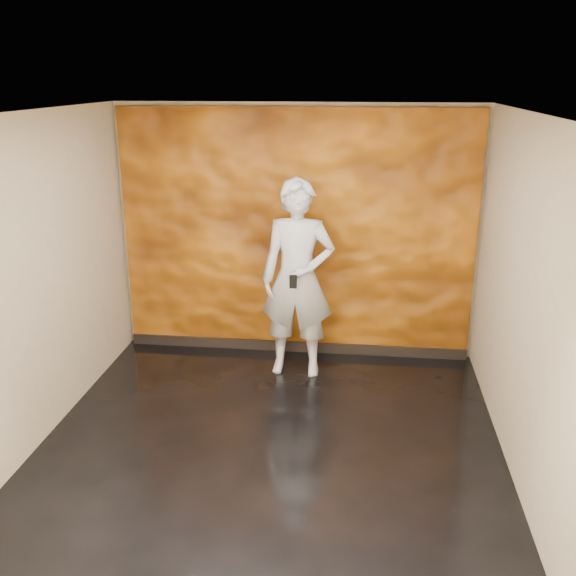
# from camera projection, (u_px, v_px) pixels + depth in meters

# --- Properties ---
(room) EXTENTS (4.02, 4.02, 2.81)m
(room) POSITION_uv_depth(u_px,v_px,m) (270.00, 290.00, 5.24)
(room) COLOR black
(room) RESTS_ON ground
(feature_wall) EXTENTS (3.90, 0.06, 2.75)m
(feature_wall) POSITION_uv_depth(u_px,v_px,m) (296.00, 235.00, 7.09)
(feature_wall) COLOR orange
(feature_wall) RESTS_ON ground
(baseboard) EXTENTS (3.90, 0.04, 0.12)m
(baseboard) POSITION_uv_depth(u_px,v_px,m) (295.00, 346.00, 7.47)
(baseboard) COLOR black
(baseboard) RESTS_ON ground
(man) EXTENTS (0.78, 0.52, 2.10)m
(man) POSITION_uv_depth(u_px,v_px,m) (298.00, 279.00, 6.67)
(man) COLOR #9DA0AC
(man) RESTS_ON ground
(phone) EXTENTS (0.08, 0.02, 0.14)m
(phone) POSITION_uv_depth(u_px,v_px,m) (293.00, 282.00, 6.39)
(phone) COLOR black
(phone) RESTS_ON man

